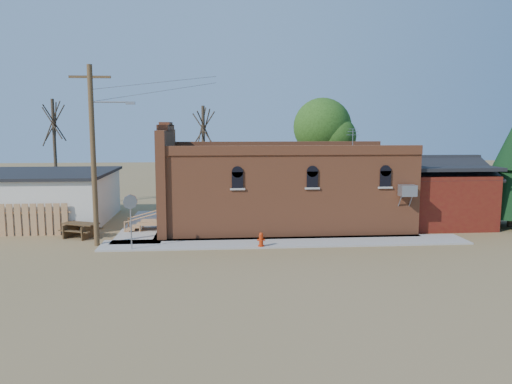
{
  "coord_description": "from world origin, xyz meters",
  "views": [
    {
      "loc": [
        -2.19,
        -24.15,
        6.04
      ],
      "look_at": [
        0.08,
        3.1,
        2.4
      ],
      "focal_mm": 35.0,
      "sensor_mm": 36.0,
      "label": 1
    }
  ],
  "objects": [
    {
      "name": "sidewalk_south",
      "position": [
        1.5,
        0.9,
        0.04
      ],
      "size": [
        19.0,
        2.2,
        0.08
      ],
      "primitive_type": "cube",
      "color": "#9E9991",
      "rests_on": "ground"
    },
    {
      "name": "stop_sign",
      "position": [
        -6.27,
        0.0,
        2.15
      ],
      "size": [
        0.66,
        0.42,
        2.69
      ],
      "rotation": [
        0.0,
        0.0,
        0.1
      ],
      "color": "gray",
      "rests_on": "sidewalk_south"
    },
    {
      "name": "picnic_table",
      "position": [
        -9.5,
        3.2,
        0.52
      ],
      "size": [
        2.3,
        2.06,
        0.79
      ],
      "rotation": [
        0.0,
        0.0,
        -0.42
      ],
      "color": "#4A341D",
      "rests_on": "ground"
    },
    {
      "name": "tree_leafy",
      "position": [
        6.0,
        13.5,
        5.93
      ],
      "size": [
        4.4,
        4.4,
        8.15
      ],
      "color": "#473528",
      "rests_on": "ground"
    },
    {
      "name": "wood_fence",
      "position": [
        -12.8,
        3.8,
        0.9
      ],
      "size": [
        5.2,
        0.1,
        1.8
      ],
      "primitive_type": null,
      "color": "#AB714D",
      "rests_on": "ground"
    },
    {
      "name": "brick_bar",
      "position": [
        1.64,
        5.49,
        2.34
      ],
      "size": [
        16.4,
        7.97,
        6.3
      ],
      "color": "#A65632",
      "rests_on": "ground"
    },
    {
      "name": "red_shed",
      "position": [
        11.5,
        5.5,
        2.27
      ],
      "size": [
        5.4,
        6.4,
        4.3
      ],
      "color": "#5E1510",
      "rests_on": "ground"
    },
    {
      "name": "trash_barrel",
      "position": [
        -5.3,
        5.72,
        0.48
      ],
      "size": [
        0.62,
        0.62,
        0.81
      ],
      "primitive_type": "cylinder",
      "rotation": [
        0.0,
        0.0,
        0.21
      ],
      "color": "navy",
      "rests_on": "sidewalk_west"
    },
    {
      "name": "tree_bare_far",
      "position": [
        -14.0,
        14.0,
        6.36
      ],
      "size": [
        2.8,
        2.8,
        8.16
      ],
      "color": "#473528",
      "rests_on": "ground"
    },
    {
      "name": "ground",
      "position": [
        0.0,
        0.0,
        0.0
      ],
      "size": [
        120.0,
        120.0,
        0.0
      ],
      "primitive_type": "plane",
      "color": "olive",
      "rests_on": "ground"
    },
    {
      "name": "tree_bare_near",
      "position": [
        -3.0,
        13.0,
        5.96
      ],
      "size": [
        2.8,
        2.8,
        7.65
      ],
      "color": "#473528",
      "rests_on": "ground"
    },
    {
      "name": "utility_pole",
      "position": [
        -8.14,
        1.2,
        4.77
      ],
      "size": [
        3.12,
        0.26,
        9.0
      ],
      "color": "brown",
      "rests_on": "ground"
    },
    {
      "name": "sidewalk_west",
      "position": [
        -6.3,
        6.0,
        0.04
      ],
      "size": [
        2.6,
        10.0,
        0.08
      ],
      "primitive_type": "cube",
      "color": "#9E9991",
      "rests_on": "ground"
    },
    {
      "name": "fire_hydrant",
      "position": [
        0.07,
        -0.0,
        0.43
      ],
      "size": [
        0.41,
        0.4,
        0.7
      ],
      "rotation": [
        0.0,
        0.0,
        -0.35
      ],
      "color": "#B52A0A",
      "rests_on": "sidewalk_south"
    }
  ]
}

